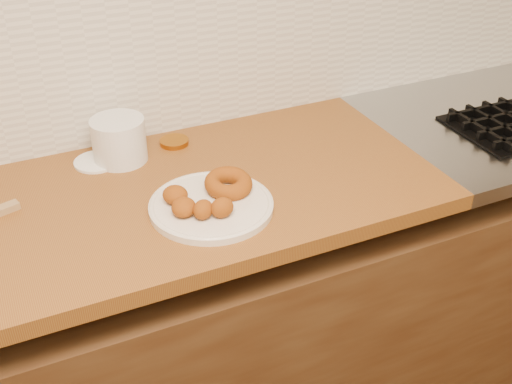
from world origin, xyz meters
TOP-DOWN VIEW (x-y plane):
  - base_cabinet at (0.00, 1.69)m, footprint 3.60×0.60m
  - backsplash at (0.00, 1.99)m, footprint 3.60×0.02m
  - donut_plate at (-0.07, 1.58)m, footprint 0.28×0.28m
  - ring_donut at (-0.02, 1.61)m, footprint 0.14×0.15m
  - fried_dough_chunks at (-0.12, 1.56)m, footprint 0.14×0.15m
  - plastic_tub at (-0.20, 1.88)m, footprint 0.14×0.14m
  - tub_lid at (-0.26, 1.89)m, footprint 0.13×0.13m
  - brass_jar_lid at (-0.05, 1.90)m, footprint 0.09×0.09m

SIDE VIEW (x-z plane):
  - base_cabinet at x=0.00m, z-range 0.00..0.77m
  - tub_lid at x=-0.26m, z-range 0.90..0.91m
  - brass_jar_lid at x=-0.05m, z-range 0.90..0.91m
  - donut_plate at x=-0.07m, z-range 0.90..0.92m
  - ring_donut at x=-0.02m, z-range 0.91..0.96m
  - fried_dough_chunks at x=-0.12m, z-range 0.91..0.96m
  - plastic_tub at x=-0.20m, z-range 0.90..1.01m
  - backsplash at x=0.00m, z-range 0.90..1.50m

